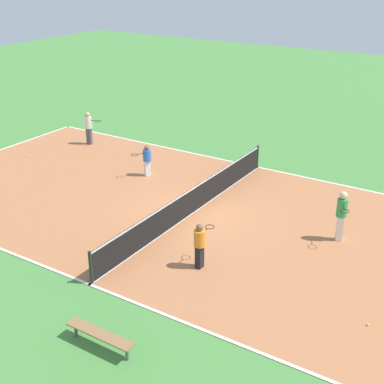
# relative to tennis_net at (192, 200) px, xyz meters

# --- Properties ---
(ground_plane) EXTENTS (80.00, 80.00, 0.00)m
(ground_plane) POSITION_rel_tennis_net_xyz_m (0.00, 0.00, -0.57)
(ground_plane) COLOR #47843D
(court_surface) EXTENTS (11.57, 24.29, 0.02)m
(court_surface) POSITION_rel_tennis_net_xyz_m (0.00, 0.00, -0.56)
(court_surface) COLOR #AD6B42
(court_surface) RESTS_ON ground_plane
(tennis_net) EXTENTS (11.37, 0.10, 1.08)m
(tennis_net) POSITION_rel_tennis_net_xyz_m (0.00, 0.00, 0.00)
(tennis_net) COLOR black
(tennis_net) RESTS_ON court_surface
(bench) EXTENTS (0.36, 1.98, 0.45)m
(bench) POSITION_rel_tennis_net_xyz_m (7.68, 2.14, -0.17)
(bench) COLOR olive
(bench) RESTS_ON ground_plane
(player_far_green) EXTENTS (0.99, 0.68, 1.82)m
(player_far_green) POSITION_rel_tennis_net_xyz_m (-0.92, 5.41, 0.51)
(player_far_green) COLOR white
(player_far_green) RESTS_ON court_surface
(player_center_orange) EXTENTS (0.94, 0.37, 1.53)m
(player_center_orange) POSITION_rel_tennis_net_xyz_m (3.14, 2.27, 0.32)
(player_center_orange) COLOR black
(player_center_orange) RESTS_ON court_surface
(player_far_white) EXTENTS (0.49, 0.98, 1.70)m
(player_far_white) POSITION_rel_tennis_net_xyz_m (-4.07, -8.88, 0.43)
(player_far_white) COLOR #4C4C51
(player_far_white) RESTS_ON court_surface
(player_near_blue) EXTENTS (0.98, 0.73, 1.42)m
(player_near_blue) POSITION_rel_tennis_net_xyz_m (-2.16, -3.73, 0.25)
(player_near_blue) COLOR white
(player_near_blue) RESTS_ON court_surface
(tennis_ball_left_sideline) EXTENTS (0.07, 0.07, 0.07)m
(tennis_ball_left_sideline) POSITION_rel_tennis_net_xyz_m (3.25, 7.58, -0.51)
(tennis_ball_left_sideline) COLOR #CCE033
(tennis_ball_left_sideline) RESTS_ON court_surface
(tennis_ball_far_baseline) EXTENTS (0.07, 0.07, 0.07)m
(tennis_ball_far_baseline) POSITION_rel_tennis_net_xyz_m (-4.75, -0.01, -0.51)
(tennis_ball_far_baseline) COLOR #CCE033
(tennis_ball_far_baseline) RESTS_ON court_surface
(tennis_ball_midcourt) EXTENTS (0.07, 0.07, 0.07)m
(tennis_ball_midcourt) POSITION_rel_tennis_net_xyz_m (-0.99, -10.23, -0.51)
(tennis_ball_midcourt) COLOR #CCE033
(tennis_ball_midcourt) RESTS_ON court_surface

